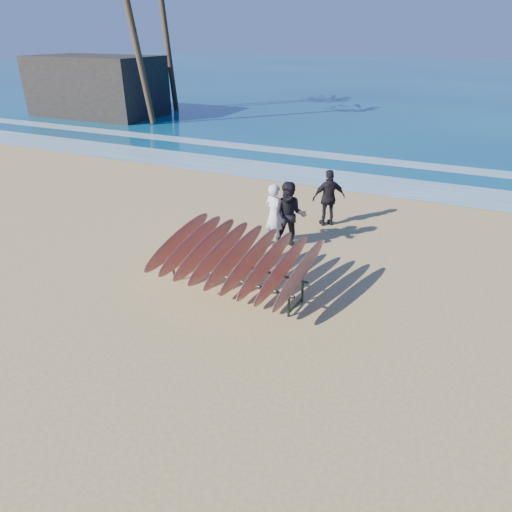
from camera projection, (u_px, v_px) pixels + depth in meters
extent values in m
plane|color=tan|center=(240.00, 313.00, 9.44)|extent=(120.00, 120.00, 0.00)
plane|color=navy|center=(447.00, 79.00, 54.14)|extent=(160.00, 160.00, 0.00)
plane|color=white|center=(356.00, 182.00, 17.57)|extent=(160.00, 160.00, 0.00)
plane|color=white|center=(375.00, 161.00, 20.41)|extent=(160.00, 160.00, 0.00)
cylinder|color=black|center=(174.00, 271.00, 10.53)|extent=(0.06, 0.06, 0.50)
cylinder|color=black|center=(289.00, 306.00, 9.20)|extent=(0.06, 0.06, 0.50)
cylinder|color=black|center=(191.00, 260.00, 11.03)|extent=(0.06, 0.06, 0.50)
cylinder|color=black|center=(302.00, 292.00, 9.71)|extent=(0.06, 0.06, 0.50)
cylinder|color=black|center=(227.00, 277.00, 9.75)|extent=(3.19, 0.34, 0.06)
cylinder|color=black|center=(243.00, 265.00, 10.26)|extent=(3.19, 0.34, 0.06)
cylinder|color=black|center=(183.00, 272.00, 10.86)|extent=(0.10, 0.65, 0.04)
cylinder|color=black|center=(295.00, 306.00, 9.53)|extent=(0.10, 0.65, 0.04)
ellipsoid|color=#6A0A07|center=(178.00, 241.00, 10.53)|extent=(0.28, 2.48, 1.00)
ellipsoid|color=#6A0A07|center=(192.00, 244.00, 10.36)|extent=(0.28, 2.48, 1.00)
ellipsoid|color=#6A0A07|center=(206.00, 248.00, 10.18)|extent=(0.28, 2.48, 1.00)
ellipsoid|color=#6A0A07|center=(220.00, 252.00, 10.01)|extent=(0.28, 2.48, 1.00)
ellipsoid|color=#6A0A07|center=(235.00, 256.00, 9.84)|extent=(0.28, 2.48, 1.00)
ellipsoid|color=#6A0A07|center=(250.00, 260.00, 9.66)|extent=(0.28, 2.48, 1.00)
ellipsoid|color=#6A0A07|center=(266.00, 264.00, 9.49)|extent=(0.28, 2.48, 1.00)
ellipsoid|color=#6A0A07|center=(283.00, 268.00, 9.32)|extent=(0.28, 2.48, 1.00)
ellipsoid|color=#6A0A07|center=(300.00, 273.00, 9.15)|extent=(0.28, 2.48, 1.00)
imported|color=white|center=(274.00, 215.00, 12.05)|extent=(0.73, 0.62, 1.71)
imported|color=black|center=(289.00, 216.00, 11.83)|extent=(1.06, 0.93, 1.83)
imported|color=black|center=(329.00, 198.00, 13.34)|extent=(1.04, 0.91, 1.68)
cube|color=#2D2823|center=(97.00, 86.00, 30.56)|extent=(8.45, 4.70, 3.76)
cylinder|color=brown|center=(134.00, 36.00, 25.37)|extent=(0.36, 2.24, 9.77)
cylinder|color=brown|center=(168.00, 47.00, 30.95)|extent=(0.36, 1.27, 8.48)
cylinder|color=brown|center=(133.00, 32.00, 30.36)|extent=(0.36, 1.99, 10.22)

